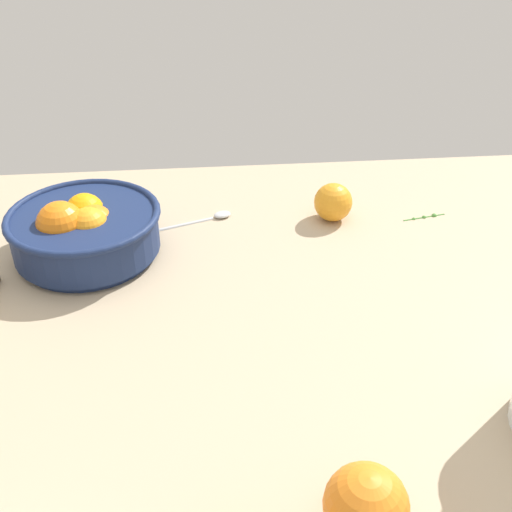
% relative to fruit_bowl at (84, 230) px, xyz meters
% --- Properties ---
extents(ground_plane, '(1.47, 1.02, 0.03)m').
position_rel_fruit_bowl_xyz_m(ground_plane, '(0.23, -0.18, -0.06)').
color(ground_plane, tan).
extents(fruit_bowl, '(0.25, 0.25, 0.11)m').
position_rel_fruit_bowl_xyz_m(fruit_bowl, '(0.00, 0.00, 0.00)').
color(fruit_bowl, navy).
rests_on(fruit_bowl, ground_plane).
extents(loose_orange_2, '(0.07, 0.07, 0.07)m').
position_rel_fruit_bowl_xyz_m(loose_orange_2, '(0.43, 0.08, -0.01)').
color(loose_orange_2, orange).
rests_on(loose_orange_2, ground_plane).
extents(loose_orange_3, '(0.08, 0.08, 0.08)m').
position_rel_fruit_bowl_xyz_m(loose_orange_3, '(0.34, -0.55, -0.01)').
color(loose_orange_3, orange).
rests_on(loose_orange_3, ground_plane).
extents(spoon, '(0.15, 0.07, 0.01)m').
position_rel_fruit_bowl_xyz_m(spoon, '(0.20, 0.10, -0.04)').
color(spoon, silver).
rests_on(spoon, ground_plane).
extents(herb_sprig_0, '(0.08, 0.02, 0.01)m').
position_rel_fruit_bowl_xyz_m(herb_sprig_0, '(0.61, 0.07, -0.05)').
color(herb_sprig_0, '#4A8B39').
rests_on(herb_sprig_0, ground_plane).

